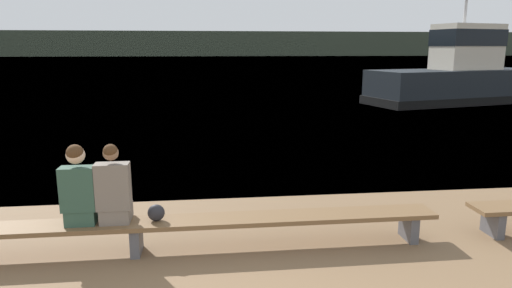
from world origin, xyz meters
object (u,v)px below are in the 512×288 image
(bench_main, at_px, (136,227))
(person_left, at_px, (79,189))
(shopping_bag, at_px, (156,213))
(tugboat_red, at_px, (459,78))
(person_right, at_px, (114,190))

(bench_main, bearing_deg, person_left, 179.24)
(bench_main, xyz_separation_m, shopping_bag, (0.27, 0.00, 0.18))
(shopping_bag, height_order, tugboat_red, tugboat_red)
(person_right, distance_m, shopping_bag, 0.61)
(bench_main, relative_size, shopping_bag, 36.47)
(person_left, height_order, tugboat_red, tugboat_red)
(person_left, height_order, shopping_bag, person_left)
(bench_main, distance_m, shopping_bag, 0.32)
(bench_main, xyz_separation_m, tugboat_red, (13.30, 15.28, 0.82))
(bench_main, distance_m, person_left, 0.86)
(shopping_bag, bearing_deg, bench_main, -179.42)
(person_left, bearing_deg, shopping_bag, -0.37)
(bench_main, height_order, shopping_bag, shopping_bag)
(shopping_bag, xyz_separation_m, tugboat_red, (13.03, 15.28, 0.63))
(person_right, bearing_deg, bench_main, -2.60)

